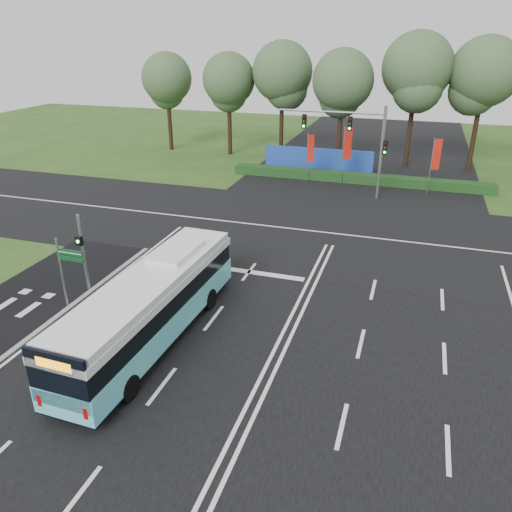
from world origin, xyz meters
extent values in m
plane|color=#2A4F1A|center=(0.00, 0.00, 0.00)|extent=(120.00, 120.00, 0.00)
cube|color=black|center=(0.00, 0.00, 0.02)|extent=(20.00, 120.00, 0.04)
cube|color=black|center=(0.00, 12.00, 0.03)|extent=(120.00, 14.00, 0.05)
cube|color=black|center=(-12.50, -3.00, 0.03)|extent=(5.00, 18.00, 0.06)
cube|color=gray|center=(-10.10, -3.00, 0.06)|extent=(0.25, 18.00, 0.12)
cube|color=#5ECEDB|center=(-5.03, -2.33, 1.01)|extent=(2.70, 11.36, 1.03)
cube|color=black|center=(-5.03, -2.33, 0.54)|extent=(2.67, 11.30, 0.28)
cube|color=black|center=(-5.03, -2.33, 1.95)|extent=(2.60, 11.19, 0.89)
cube|color=white|center=(-5.03, -2.33, 2.51)|extent=(2.70, 11.36, 0.33)
cube|color=white|center=(-5.03, -2.33, 2.84)|extent=(2.64, 10.90, 0.33)
cube|color=white|center=(-4.95, 0.02, 3.12)|extent=(1.59, 2.87, 0.24)
cube|color=black|center=(-5.20, -7.91, 1.99)|extent=(2.28, 0.19, 2.07)
cube|color=orange|center=(-5.20, -7.95, 2.65)|extent=(1.32, 0.10, 0.33)
cylinder|color=black|center=(-6.02, 0.90, 0.49)|extent=(0.29, 0.99, 0.98)
cylinder|color=black|center=(-3.83, 0.83, 0.49)|extent=(0.29, 0.99, 0.98)
cylinder|color=black|center=(-6.23, -5.87, 0.49)|extent=(0.29, 0.99, 0.98)
cylinder|color=black|center=(-4.04, -5.94, 0.49)|extent=(0.29, 0.99, 0.98)
cylinder|color=gray|center=(-10.35, 0.65, 2.01)|extent=(0.16, 0.16, 4.02)
cube|color=black|center=(-10.35, 0.47, 2.75)|extent=(0.34, 0.23, 0.46)
sphere|color=#19F233|center=(-10.35, 0.37, 2.75)|extent=(0.16, 0.16, 0.16)
cylinder|color=gray|center=(-10.32, -1.10, 1.75)|extent=(0.10, 0.10, 3.50)
cube|color=#0B411B|center=(-9.66, -1.11, 2.88)|extent=(1.31, 0.08, 0.26)
cube|color=#0B411B|center=(-9.66, -1.11, 2.58)|extent=(1.31, 0.08, 0.19)
cube|color=white|center=(-9.66, -1.15, 2.88)|extent=(1.22, 0.03, 0.03)
cylinder|color=gray|center=(-4.24, 23.26, 2.11)|extent=(0.07, 0.07, 4.21)
cube|color=red|center=(-3.94, 23.21, 2.99)|extent=(0.56, 0.14, 2.25)
cylinder|color=gray|center=(-1.31, 23.68, 2.43)|extent=(0.08, 0.08, 4.85)
cube|color=red|center=(-0.98, 23.81, 3.45)|extent=(0.61, 0.28, 2.59)
cylinder|color=gray|center=(5.72, 22.88, 2.25)|extent=(0.07, 0.07, 4.51)
cube|color=red|center=(6.04, 22.95, 3.20)|extent=(0.60, 0.17, 2.40)
cylinder|color=gray|center=(2.00, 20.50, 3.50)|extent=(0.24, 0.24, 7.00)
cylinder|color=gray|center=(-2.00, 20.50, 6.40)|extent=(8.00, 0.16, 0.16)
cube|color=black|center=(-0.50, 20.50, 5.60)|extent=(0.32, 0.28, 1.05)
cube|color=black|center=(-4.00, 20.50, 5.60)|extent=(0.32, 0.28, 1.05)
cube|color=black|center=(2.25, 20.50, 4.00)|extent=(0.32, 0.28, 1.05)
cube|color=#153613|center=(0.00, 24.50, 0.40)|extent=(22.00, 1.20, 0.80)
cube|color=#1E43A6|center=(-4.00, 27.00, 1.10)|extent=(10.00, 0.30, 2.20)
cylinder|color=black|center=(-21.34, 31.72, 3.55)|extent=(0.44, 0.44, 7.11)
sphere|color=#385230|center=(-21.34, 31.72, 7.48)|extent=(5.24, 5.24, 5.24)
cylinder|color=black|center=(-14.34, 31.52, 3.58)|extent=(0.44, 0.44, 7.16)
sphere|color=#385230|center=(-14.34, 31.52, 7.53)|extent=(5.27, 5.27, 5.27)
cylinder|color=black|center=(-8.83, 31.72, 3.97)|extent=(0.44, 0.44, 7.94)
sphere|color=#385230|center=(-8.83, 31.72, 8.35)|extent=(5.85, 5.85, 5.85)
cylinder|color=black|center=(-2.61, 29.62, 3.76)|extent=(0.44, 0.44, 7.52)
sphere|color=#385230|center=(-2.61, 29.62, 7.92)|extent=(5.54, 5.54, 5.54)
cylinder|color=black|center=(3.64, 31.74, 4.27)|extent=(0.44, 0.44, 8.54)
sphere|color=#385230|center=(3.64, 31.74, 8.99)|extent=(6.29, 6.29, 6.29)
cylinder|color=black|center=(9.34, 32.09, 4.14)|extent=(0.44, 0.44, 8.28)
sphere|color=#385230|center=(9.34, 32.09, 8.71)|extent=(6.10, 6.10, 6.10)
camera|label=1|loc=(4.49, -17.92, 11.89)|focal=35.00mm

